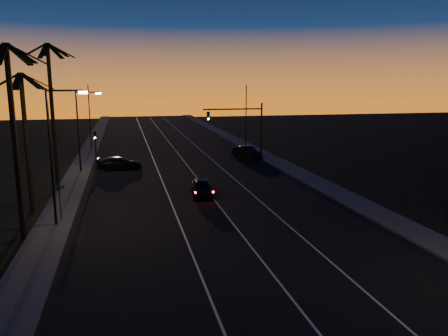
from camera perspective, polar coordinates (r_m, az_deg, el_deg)
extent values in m
cube|color=black|center=(40.85, -3.63, -2.11)|extent=(20.00, 170.00, 0.01)
cube|color=#3D3D3A|center=(40.62, -19.43, -2.71)|extent=(2.40, 170.00, 0.16)
cube|color=#3D3D3A|center=(43.99, 10.92, -1.24)|extent=(2.40, 170.00, 0.16)
cube|color=silver|center=(40.49, -7.83, -2.30)|extent=(0.12, 160.00, 0.01)
cube|color=silver|center=(40.93, -2.94, -2.06)|extent=(0.12, 160.00, 0.01)
cube|color=silver|center=(41.66, 1.81, -1.82)|extent=(0.12, 160.00, 0.01)
cylinder|color=black|center=(28.18, -25.62, 2.68)|extent=(0.32, 0.32, 11.50)
cube|color=black|center=(28.04, -24.32, 13.41)|extent=(2.18, 0.92, 1.18)
cube|color=black|center=(28.84, -25.23, 13.25)|extent=(1.25, 2.12, 1.18)
cube|color=black|center=(29.02, -27.05, 13.07)|extent=(1.34, 2.09, 1.18)
cube|color=black|center=(26.96, -27.00, 13.32)|extent=(0.45, 2.16, 1.18)
cube|color=black|center=(27.19, -25.07, 13.45)|extent=(1.95, 1.61, 1.18)
cylinder|color=black|center=(34.22, -24.37, 2.83)|extent=(0.32, 0.32, 10.00)
cube|color=black|center=(34.01, -23.17, 10.39)|extent=(2.18, 0.92, 1.18)
cube|color=black|center=(34.81, -23.94, 10.33)|extent=(1.25, 2.12, 1.18)
cube|color=black|center=(34.96, -25.45, 10.21)|extent=(1.34, 2.09, 1.18)
cube|color=black|center=(34.37, -26.63, 10.11)|extent=(2.18, 0.82, 1.18)
cube|color=black|center=(33.45, -26.60, 10.12)|extent=(1.90, 1.69, 1.18)
cube|color=black|center=(32.90, -25.31, 10.23)|extent=(0.45, 2.16, 1.18)
cube|color=black|center=(33.15, -23.76, 10.35)|extent=(1.95, 1.61, 1.18)
cylinder|color=black|center=(39.80, -21.45, 5.90)|extent=(0.32, 0.32, 12.50)
cube|color=black|center=(39.88, -20.49, 14.17)|extent=(2.18, 0.92, 1.18)
cube|color=black|center=(40.65, -21.21, 14.05)|extent=(1.25, 2.12, 1.18)
cube|color=black|center=(40.76, -22.53, 13.95)|extent=(1.34, 2.09, 1.18)
cube|color=black|center=(40.13, -23.50, 13.93)|extent=(2.18, 0.82, 1.18)
cube|color=black|center=(39.22, -23.40, 14.03)|extent=(1.90, 1.69, 1.18)
cube|color=black|center=(38.71, -22.25, 14.16)|extent=(0.45, 2.16, 1.18)
cube|color=black|center=(39.01, -20.93, 14.22)|extent=(1.95, 1.61, 1.18)
cylinder|color=black|center=(30.01, -21.64, 1.03)|extent=(0.16, 0.16, 9.00)
cylinder|color=black|center=(29.46, -20.11, 9.48)|extent=(2.20, 0.12, 0.12)
cube|color=#FFBC66|center=(29.36, -17.94, 9.36)|extent=(0.55, 0.26, 0.16)
cylinder|color=black|center=(47.75, -18.49, 4.43)|extent=(0.16, 0.16, 8.50)
cylinder|color=black|center=(47.39, -17.46, 9.42)|extent=(2.20, 0.12, 0.12)
cube|color=#FFBC66|center=(47.32, -16.11, 9.34)|extent=(0.55, 0.26, 0.16)
cylinder|color=black|center=(31.62, -20.60, -4.36)|extent=(0.06, 0.06, 2.60)
cube|color=#0E5521|center=(31.34, -20.75, -2.33)|extent=(0.70, 0.03, 0.20)
cylinder|color=black|center=(52.08, 4.90, 4.65)|extent=(0.20, 0.20, 7.00)
cylinder|color=black|center=(50.87, 1.16, 7.70)|extent=(7.00, 0.16, 0.16)
cube|color=black|center=(50.30, -2.07, 6.80)|extent=(0.32, 0.28, 1.00)
sphere|color=black|center=(50.11, -2.04, 7.15)|extent=(0.20, 0.20, 0.20)
sphere|color=black|center=(50.13, -2.04, 6.78)|extent=(0.20, 0.20, 0.20)
sphere|color=#14FF59|center=(50.16, -2.03, 6.42)|extent=(0.20, 0.20, 0.20)
cylinder|color=black|center=(49.88, -16.42, 2.32)|extent=(0.14, 0.14, 4.20)
cube|color=black|center=(49.67, -16.52, 4.15)|extent=(0.28, 0.25, 0.90)
sphere|color=black|center=(49.49, -16.55, 4.45)|extent=(0.18, 0.18, 0.18)
sphere|color=black|center=(49.52, -16.53, 4.12)|extent=(0.18, 0.18, 0.18)
sphere|color=#14FF59|center=(49.56, -16.51, 3.80)|extent=(0.18, 0.18, 0.18)
cylinder|color=black|center=(64.60, -17.13, 6.34)|extent=(0.14, 0.14, 9.00)
cylinder|color=black|center=(63.85, 2.90, 6.77)|extent=(0.14, 0.14, 9.00)
imported|color=black|center=(36.50, -2.90, -2.58)|extent=(2.05, 4.24, 1.40)
sphere|color=#FF0F05|center=(34.03, -3.76, -3.22)|extent=(0.18, 0.18, 0.18)
sphere|color=#FF0F05|center=(34.14, -1.42, -3.15)|extent=(0.18, 0.18, 0.18)
imported|color=black|center=(54.26, 2.98, 2.04)|extent=(3.04, 4.99, 1.55)
imported|color=black|center=(48.80, -13.50, 0.63)|extent=(4.82, 2.00, 1.40)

